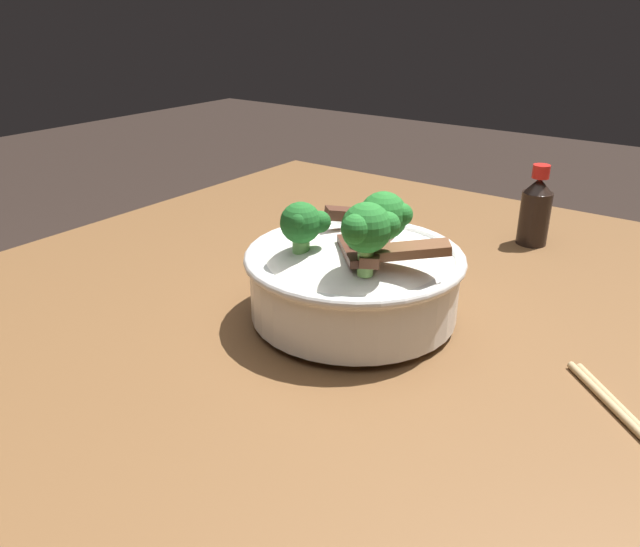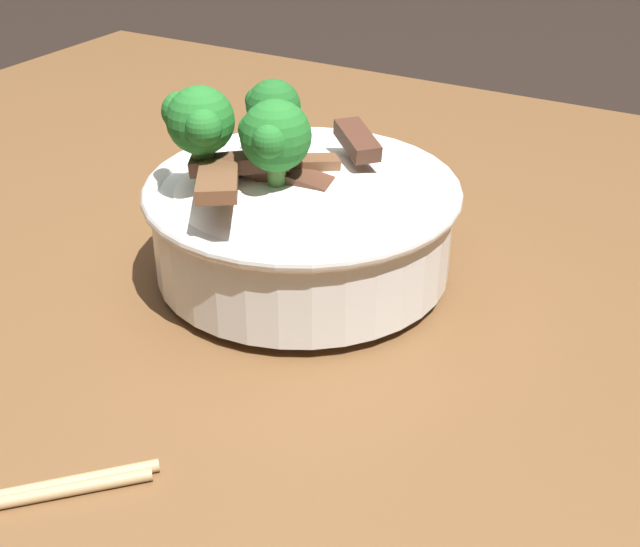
# 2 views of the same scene
# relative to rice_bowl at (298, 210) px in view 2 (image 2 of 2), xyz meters

# --- Properties ---
(dining_table) EXTENTS (1.14, 0.99, 0.76)m
(dining_table) POSITION_rel_rice_bowl_xyz_m (0.04, -0.00, -0.14)
(dining_table) COLOR brown
(dining_table) RESTS_ON ground
(rice_bowl) EXTENTS (0.23, 0.23, 0.15)m
(rice_bowl) POSITION_rel_rice_bowl_xyz_m (0.00, 0.00, 0.00)
(rice_bowl) COLOR white
(rice_bowl) RESTS_ON dining_table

